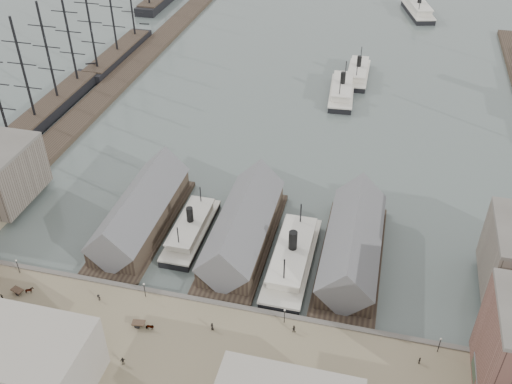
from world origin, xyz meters
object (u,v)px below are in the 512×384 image
(ferry_docked_west, at_px, (191,229))
(tram, at_px, (482,383))
(horse_cart_left, at_px, (26,290))
(horse_cart_center, at_px, (146,326))

(ferry_docked_west, xyz_separation_m, tram, (65.27, -30.39, 1.82))
(ferry_docked_west, xyz_separation_m, horse_cart_left, (-26.99, -28.64, 0.71))
(ferry_docked_west, height_order, horse_cart_center, ferry_docked_west)
(horse_cart_left, distance_m, horse_cart_center, 28.75)
(ferry_docked_west, height_order, horse_cart_left, ferry_docked_west)
(horse_cart_left, bearing_deg, ferry_docked_west, -27.51)
(horse_cart_left, bearing_deg, horse_cart_center, -80.18)
(tram, relative_size, horse_cart_left, 2.19)
(horse_cart_left, xyz_separation_m, horse_cart_center, (28.59, -2.99, -0.03))
(tram, relative_size, horse_cart_center, 2.15)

